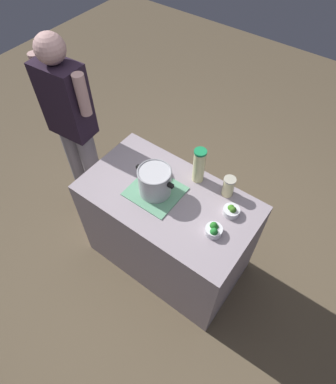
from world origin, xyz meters
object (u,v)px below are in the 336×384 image
broccoli_bowl_center (232,211)px  cooking_pot (155,181)px  lemonade_pitcher (199,165)px  broccoli_bowl_front (214,230)px  person_cook (73,127)px  mason_jar (228,186)px

broccoli_bowl_center → cooking_pot: bearing=16.7°
lemonade_pitcher → broccoli_bowl_front: lemonade_pitcher is taller
lemonade_pitcher → broccoli_bowl_front: 0.45m
broccoli_bowl_center → person_cook: (1.37, 0.06, 0.02)m
lemonade_pitcher → broccoli_bowl_front: (-0.31, 0.30, -0.10)m
lemonade_pitcher → broccoli_bowl_center: (-0.33, 0.11, -0.11)m
cooking_pot → mason_jar: (-0.39, -0.27, -0.04)m
broccoli_bowl_center → person_cook: person_cook is taller
cooking_pot → person_cook: (0.87, -0.09, -0.06)m
broccoli_bowl_front → broccoli_bowl_center: (-0.02, -0.19, -0.00)m
mason_jar → broccoli_bowl_front: mason_jar is taller
mason_jar → broccoli_bowl_center: (-0.10, 0.12, -0.05)m
person_cook → broccoli_bowl_front: bearing=174.4°
cooking_pot → broccoli_bowl_front: cooking_pot is taller
cooking_pot → broccoli_bowl_center: (-0.50, -0.15, -0.08)m
broccoli_bowl_front → person_cook: bearing=-5.6°
cooking_pot → broccoli_bowl_center: size_ratio=2.72×
cooking_pot → person_cook: size_ratio=0.18×
cooking_pot → broccoli_bowl_center: bearing=-163.3°
cooking_pot → lemonade_pitcher: lemonade_pitcher is taller
cooking_pot → broccoli_bowl_front: 0.49m
cooking_pot → mason_jar: cooking_pot is taller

